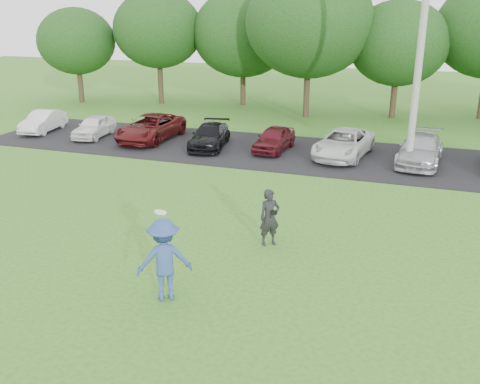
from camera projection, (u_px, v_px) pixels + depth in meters
name	position (u px, v px, depth m)	size (l,w,h in m)	color
ground	(192.00, 289.00, 12.74)	(100.00, 100.00, 0.00)	#326F1F
parking_lot	(308.00, 154.00, 24.34)	(32.00, 6.50, 0.03)	black
utility_pole	(420.00, 49.00, 20.51)	(0.28, 0.28, 9.67)	#A3A29E
frisbee_player	(164.00, 259.00, 12.04)	(1.46, 1.27, 2.24)	#324B8C
camera_bystander	(270.00, 218.00, 14.86)	(0.71, 0.68, 1.63)	black
parked_cars	(313.00, 142.00, 24.04)	(30.33, 4.64, 1.26)	silver
tree_row	(373.00, 33.00, 30.98)	(42.39, 9.85, 8.64)	#38281C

